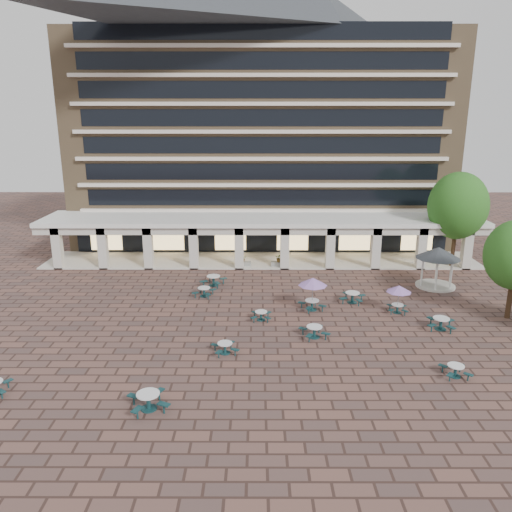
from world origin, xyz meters
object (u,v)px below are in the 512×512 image
at_px(gazebo, 438,257).
at_px(picnic_table_1, 148,400).
at_px(picnic_table_2, 314,331).
at_px(planter_left, 243,262).
at_px(planter_right, 279,262).

bearing_deg(gazebo, picnic_table_1, -138.13).
xyz_separation_m(picnic_table_2, gazebo, (11.25, 9.95, 2.08)).
relative_size(planter_left, planter_right, 1.00).
distance_m(picnic_table_2, planter_right, 15.58).
xyz_separation_m(picnic_table_2, planter_left, (-5.05, 15.49, -0.03)).
distance_m(picnic_table_2, planter_left, 16.30).
bearing_deg(planter_left, gazebo, -18.79).
relative_size(gazebo, planter_left, 2.42).
distance_m(planter_left, planter_right, 3.41).
xyz_separation_m(picnic_table_1, planter_left, (3.96, 23.70, -0.08)).
height_order(picnic_table_1, planter_left, planter_left).
bearing_deg(planter_left, picnic_table_1, -99.48).
xyz_separation_m(planter_left, planter_right, (3.41, -0.00, 0.08)).
bearing_deg(picnic_table_1, planter_left, 59.64).
relative_size(picnic_table_1, gazebo, 0.64).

